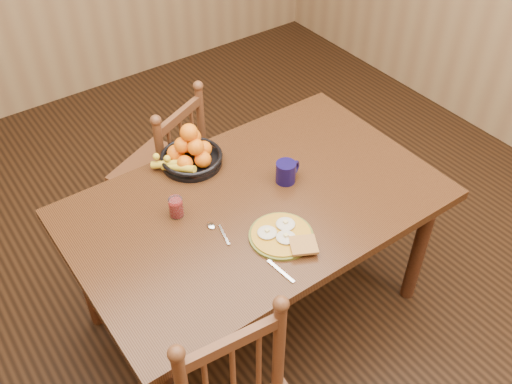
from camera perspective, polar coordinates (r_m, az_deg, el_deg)
room at (r=2.11m, az=0.00°, el=11.19°), size 4.52×5.02×2.72m
dining_table at (r=2.53m, az=0.00°, el=-2.28°), size 1.60×1.00×0.75m
chair_far at (r=3.13m, az=-9.14°, el=2.20°), size 0.55×0.54×0.93m
breakfast_plate at (r=2.31m, az=2.65°, el=-4.35°), size 0.26×0.31×0.04m
fork at (r=2.21m, az=2.12°, el=-7.42°), size 0.04×0.18×0.00m
spoon at (r=2.35m, az=-4.08°, el=-3.67°), size 0.05×0.16×0.01m
coffee_mug at (r=2.54m, az=3.08°, el=2.04°), size 0.13×0.09×0.10m
juice_glass at (r=2.40m, az=-7.99°, el=-1.56°), size 0.06×0.06×0.09m
fruit_bowl at (r=2.64m, az=-6.61°, el=3.87°), size 0.32×0.29×0.22m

